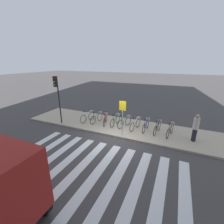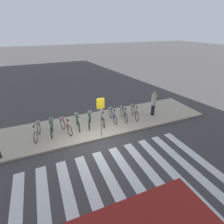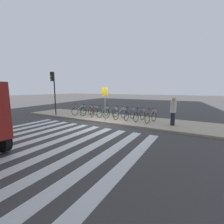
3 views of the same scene
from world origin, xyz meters
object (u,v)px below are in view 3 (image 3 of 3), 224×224
object	(u,v)px
parked_bicycle_0	(80,110)
parked_bicycle_3	(104,111)
parked_bicycle_5	(121,113)
parked_bicycle_8	(152,116)
pedestrian	(173,111)
parked_bicycle_1	(88,110)
parked_bicycle_2	(94,111)
sign_post	(105,98)
traffic_light	(53,84)
parked_bicycle_7	(140,115)
parked_bicycle_4	(112,112)
parked_bicycle_6	(130,114)

from	to	relation	value
parked_bicycle_0	parked_bicycle_3	size ratio (longest dim) A/B	0.98
parked_bicycle_5	parked_bicycle_8	world-z (taller)	same
parked_bicycle_8	pedestrian	distance (m)	1.47
parked_bicycle_1	parked_bicycle_5	world-z (taller)	same
parked_bicycle_1	parked_bicycle_2	xyz separation A→B (m)	(0.77, -0.09, 0.00)
parked_bicycle_0	parked_bicycle_8	xyz separation A→B (m)	(6.31, 0.03, 0.00)
parked_bicycle_5	sign_post	distance (m)	1.84
parked_bicycle_8	sign_post	bearing A→B (deg)	-156.12
pedestrian	sign_post	world-z (taller)	sign_post
parked_bicycle_8	traffic_light	distance (m)	8.46
parked_bicycle_0	parked_bicycle_5	size ratio (longest dim) A/B	1.00
parked_bicycle_2	parked_bicycle_5	xyz separation A→B (m)	(2.41, 0.07, 0.00)
parked_bicycle_8	parked_bicycle_7	bearing A→B (deg)	176.04
parked_bicycle_0	parked_bicycle_2	xyz separation A→B (m)	(1.56, -0.00, 0.00)
parked_bicycle_3	pedestrian	size ratio (longest dim) A/B	0.91
parked_bicycle_1	parked_bicycle_3	distance (m)	1.57
parked_bicycle_1	sign_post	bearing A→B (deg)	-27.22
parked_bicycle_0	parked_bicycle_7	bearing A→B (deg)	0.92
parked_bicycle_1	parked_bicycle_8	distance (m)	5.52
parked_bicycle_4	traffic_light	distance (m)	5.55
parked_bicycle_4	traffic_light	world-z (taller)	traffic_light
parked_bicycle_1	traffic_light	size ratio (longest dim) A/B	0.43
parked_bicycle_1	parked_bicycle_3	xyz separation A→B (m)	(1.56, 0.09, 0.00)
parked_bicycle_4	sign_post	size ratio (longest dim) A/B	0.65
parked_bicycle_7	traffic_light	xyz separation A→B (m)	(-7.24, -1.39, 2.19)
traffic_light	sign_post	xyz separation A→B (m)	(5.16, 0.05, -1.04)
parked_bicycle_7	parked_bicycle_1	bearing A→B (deg)	179.97
parked_bicycle_5	pedestrian	xyz separation A→B (m)	(3.72, -0.26, 0.48)
parked_bicycle_5	parked_bicycle_6	size ratio (longest dim) A/B	0.98
parked_bicycle_2	parked_bicycle_3	size ratio (longest dim) A/B	0.96
parked_bicycle_0	sign_post	distance (m)	3.81
parked_bicycle_4	traffic_light	xyz separation A→B (m)	(-4.88, -1.47, 2.19)
parked_bicycle_6	parked_bicycle_8	xyz separation A→B (m)	(1.62, -0.12, 0.00)
parked_bicycle_4	parked_bicycle_8	xyz separation A→B (m)	(3.18, -0.13, 0.00)
parked_bicycle_2	traffic_light	xyz separation A→B (m)	(-3.31, -1.30, 2.19)
parked_bicycle_1	parked_bicycle_2	bearing A→B (deg)	-6.98
parked_bicycle_7	parked_bicycle_8	distance (m)	0.83
parked_bicycle_1	parked_bicycle_8	world-z (taller)	same
parked_bicycle_5	parked_bicycle_8	xyz separation A→B (m)	(2.35, -0.04, 0.00)
parked_bicycle_5	parked_bicycle_3	bearing A→B (deg)	176.04
parked_bicycle_1	parked_bicycle_7	distance (m)	4.70
parked_bicycle_3	parked_bicycle_6	world-z (taller)	same
pedestrian	traffic_light	xyz separation A→B (m)	(-9.44, -1.11, 1.71)
parked_bicycle_0	parked_bicycle_1	size ratio (longest dim) A/B	0.99
parked_bicycle_2	parked_bicycle_5	distance (m)	2.41
sign_post	parked_bicycle_0	bearing A→B (deg)	159.77
parked_bicycle_4	sign_post	bearing A→B (deg)	-78.95
parked_bicycle_4	pedestrian	world-z (taller)	pedestrian
parked_bicycle_6	sign_post	bearing A→B (deg)	-132.39
parked_bicycle_4	parked_bicycle_8	world-z (taller)	same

